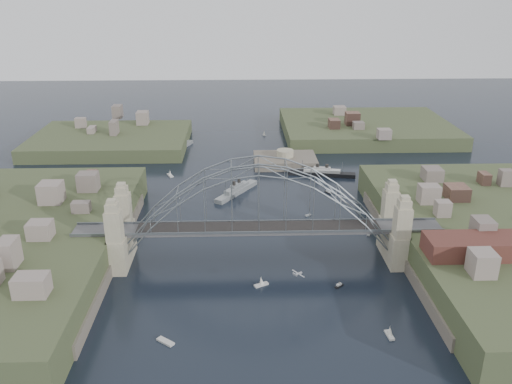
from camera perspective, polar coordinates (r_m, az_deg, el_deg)
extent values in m
plane|color=black|center=(125.90, 0.26, -7.25)|extent=(500.00, 500.00, 0.00)
cube|color=#504F52|center=(122.26, 0.27, -3.96)|extent=(84.00, 6.00, 0.70)
cube|color=slate|center=(119.32, 0.32, -4.34)|extent=(84.00, 0.25, 0.50)
cube|color=slate|center=(124.74, 0.22, -3.14)|extent=(84.00, 0.25, 0.50)
cube|color=black|center=(122.02, 0.27, -3.73)|extent=(55.20, 5.20, 0.35)
cube|color=tan|center=(120.48, -14.84, -4.69)|extent=(3.40, 3.40, 17.70)
cube|color=tan|center=(129.31, -13.92, -2.74)|extent=(3.40, 3.40, 17.70)
cube|color=tan|center=(122.60, 15.28, -4.26)|extent=(3.40, 3.40, 17.70)
cube|color=tan|center=(131.29, 14.07, -2.38)|extent=(3.40, 3.40, 17.70)
cube|color=tan|center=(126.95, -14.16, -5.67)|extent=(4.08, 13.80, 8.00)
cube|color=tan|center=(128.97, 14.45, -5.25)|extent=(4.08, 13.80, 8.00)
cube|color=#3D4829|center=(136.02, -25.12, -6.21)|extent=(50.00, 90.00, 12.00)
cube|color=#5D5549|center=(129.23, -15.79, -6.83)|extent=(6.00, 70.00, 4.00)
cube|color=#3D4829|center=(139.47, 24.94, -5.49)|extent=(50.00, 90.00, 12.00)
cube|color=#5D5549|center=(131.46, 16.02, -6.35)|extent=(6.00, 70.00, 4.00)
cube|color=#3D4829|center=(219.90, -15.19, 4.87)|extent=(60.00, 45.00, 9.00)
cube|color=#3D4829|center=(234.62, 11.64, 6.27)|extent=(70.00, 55.00, 9.50)
cube|color=#5D5549|center=(191.05, 3.10, 2.82)|extent=(22.00, 16.00, 7.00)
cylinder|color=tan|center=(189.61, 3.13, 4.16)|extent=(6.00, 6.00, 2.40)
cube|color=#592D26|center=(118.93, 22.34, -5.40)|extent=(20.00, 8.00, 4.00)
cube|color=#504F52|center=(110.51, 22.07, -13.09)|extent=(4.00, 22.00, 1.40)
cube|color=gray|center=(164.05, -2.08, -0.02)|extent=(13.20, 18.31, 1.79)
cube|color=gray|center=(163.56, -2.09, 0.42)|extent=(7.71, 10.36, 1.34)
cube|color=gray|center=(163.20, -2.09, 0.75)|extent=(3.97, 5.02, 0.89)
cylinder|color=black|center=(161.83, -2.37, 0.85)|extent=(0.96, 0.96, 1.79)
cylinder|color=black|center=(164.03, -1.83, 1.15)|extent=(0.96, 0.96, 1.79)
cylinder|color=slate|center=(158.34, -3.29, 0.27)|extent=(0.18, 0.18, 4.47)
cylinder|color=slate|center=(167.76, -0.97, 1.55)|extent=(0.18, 0.18, 4.47)
cube|color=gray|center=(211.16, -7.99, 4.72)|extent=(8.01, 16.66, 1.69)
cube|color=gray|center=(210.80, -8.01, 5.05)|extent=(4.84, 9.32, 1.27)
cube|color=gray|center=(210.54, -8.02, 5.30)|extent=(2.66, 4.40, 0.84)
cylinder|color=black|center=(209.32, -8.17, 5.41)|extent=(0.84, 0.84, 1.69)
cylinder|color=black|center=(211.35, -7.89, 5.58)|extent=(0.84, 0.84, 1.69)
cylinder|color=slate|center=(206.05, -8.65, 5.06)|extent=(0.17, 0.17, 4.22)
cylinder|color=slate|center=(214.77, -7.44, 5.80)|extent=(0.17, 0.17, 4.22)
cube|color=black|center=(180.85, 7.06, 1.89)|extent=(22.43, 7.25, 1.62)
cube|color=beige|center=(180.45, 7.08, 2.25)|extent=(12.45, 4.58, 1.21)
cube|color=beige|center=(180.16, 7.09, 2.53)|extent=(5.78, 2.71, 0.81)
cylinder|color=black|center=(179.98, 6.60, 2.77)|extent=(1.09, 1.09, 1.62)
cylinder|color=black|center=(179.89, 7.60, 2.71)|extent=(1.09, 1.09, 1.62)
cylinder|color=slate|center=(180.31, 4.98, 2.80)|extent=(0.16, 0.16, 4.05)
cylinder|color=slate|center=(179.93, 9.22, 2.56)|extent=(0.16, 0.16, 4.05)
cube|color=#BABEC3|center=(105.21, 4.54, -8.72)|extent=(1.64, 1.26, 0.31)
cube|color=#BABEC3|center=(105.19, 4.54, -8.69)|extent=(2.24, 3.09, 0.07)
cube|color=#BABEC3|center=(104.62, 4.17, -8.79)|extent=(0.77, 1.01, 0.39)
cube|color=beige|center=(139.77, -5.02, -4.20)|extent=(2.60, 2.29, 0.45)
cube|color=beige|center=(139.60, -5.03, -4.05)|extent=(1.69, 1.54, 0.40)
cylinder|color=black|center=(139.41, -5.03, -3.88)|extent=(0.16, 0.16, 0.70)
cube|color=beige|center=(149.15, 5.58, -2.51)|extent=(1.88, 1.48, 0.45)
cube|color=beige|center=(115.91, 0.56, -9.91)|extent=(3.33, 2.41, 0.45)
cylinder|color=slate|center=(115.36, 0.56, -9.46)|extent=(0.08, 0.08, 2.20)
cone|color=silver|center=(115.36, 0.56, -9.46)|extent=(1.56, 1.46, 1.92)
cube|color=beige|center=(165.85, 7.73, -0.08)|extent=(1.99, 2.55, 0.45)
cube|color=beige|center=(165.70, 7.74, 0.05)|extent=(1.37, 1.64, 0.40)
cylinder|color=black|center=(165.54, 7.74, 0.20)|extent=(0.16, 0.16, 0.70)
cube|color=beige|center=(181.43, -9.17, 1.75)|extent=(2.71, 3.99, 0.45)
cylinder|color=slate|center=(181.08, -9.19, 2.07)|extent=(0.08, 0.08, 2.20)
cone|color=silver|center=(181.08, -9.19, 2.07)|extent=(1.42, 1.54, 1.92)
cube|color=beige|center=(166.92, -2.29, 0.25)|extent=(1.46, 0.90, 0.45)
cube|color=beige|center=(104.22, 14.09, -14.66)|extent=(1.32, 3.08, 0.45)
cylinder|color=slate|center=(103.62, 14.14, -14.19)|extent=(0.08, 0.08, 2.20)
cone|color=silver|center=(103.62, 14.14, -14.19)|extent=(1.14, 1.35, 1.92)
cube|color=beige|center=(194.47, -2.91, 3.36)|extent=(1.94, 0.85, 0.45)
cube|color=beige|center=(140.88, 11.94, -4.40)|extent=(1.29, 2.32, 0.45)
cube|color=beige|center=(140.70, 11.95, -4.25)|extent=(0.95, 1.44, 0.40)
cylinder|color=black|center=(140.51, 11.97, -4.09)|extent=(0.16, 0.16, 0.70)
cube|color=beige|center=(101.14, -9.66, -15.52)|extent=(3.53, 3.11, 0.45)
cube|color=beige|center=(227.65, 0.88, 6.09)|extent=(1.19, 1.96, 0.45)
cylinder|color=slate|center=(227.38, 0.88, 6.35)|extent=(0.08, 0.08, 2.20)
cone|color=silver|center=(227.38, 0.88, 6.35)|extent=(1.35, 1.50, 1.92)
cube|color=beige|center=(159.17, -15.31, -1.62)|extent=(1.66, 2.30, 0.45)
cube|color=beige|center=(159.01, -15.33, -1.49)|extent=(1.16, 1.46, 0.40)
cylinder|color=black|center=(158.85, -15.34, -1.34)|extent=(0.16, 0.16, 0.70)
cube|color=beige|center=(116.81, 8.87, -9.93)|extent=(2.11, 1.96, 0.45)
cube|color=beige|center=(116.60, 8.88, -9.76)|extent=(1.38, 1.31, 0.40)
cylinder|color=black|center=(116.37, 8.89, -9.57)|extent=(0.16, 0.16, 0.70)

